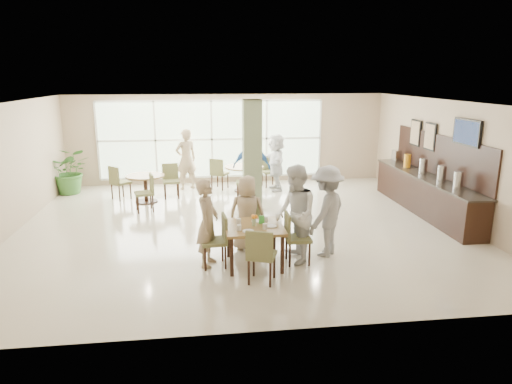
{
  "coord_description": "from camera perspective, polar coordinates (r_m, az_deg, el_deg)",
  "views": [
    {
      "loc": [
        -0.89,
        -9.95,
        3.36
      ],
      "look_at": [
        0.2,
        -1.2,
        1.1
      ],
      "focal_mm": 32.0,
      "sensor_mm": 36.0,
      "label": 1
    }
  ],
  "objects": [
    {
      "name": "tabletop_clutter",
      "position": [
        8.14,
        -0.12,
        -3.88
      ],
      "size": [
        0.72,
        0.74,
        0.21
      ],
      "color": "white",
      "rests_on": "main_table"
    },
    {
      "name": "teen_far",
      "position": [
        8.92,
        -1.1,
        -2.65
      ],
      "size": [
        0.8,
        0.55,
        1.49
      ],
      "primitive_type": "imported",
      "rotation": [
        0.0,
        0.0,
        2.92
      ],
      "color": "tan",
      "rests_on": "ground"
    },
    {
      "name": "column",
      "position": [
        11.4,
        -0.5,
        4.47
      ],
      "size": [
        0.45,
        0.45,
        2.8
      ],
      "primitive_type": "cube",
      "color": "#647350",
      "rests_on": "ground"
    },
    {
      "name": "window_bank",
      "position": [
        14.55,
        -5.55,
        6.56
      ],
      "size": [
        7.0,
        0.04,
        7.0
      ],
      "color": "silver",
      "rests_on": "ground"
    },
    {
      "name": "round_table_left",
      "position": [
        12.71,
        -13.67,
        1.24
      ],
      "size": [
        1.04,
        1.04,
        0.75
      ],
      "color": "brown",
      "rests_on": "ground"
    },
    {
      "name": "chairs_table_left",
      "position": [
        12.68,
        -13.65,
        0.81
      ],
      "size": [
        1.95,
        1.88,
        0.95
      ],
      "color": "brown",
      "rests_on": "ground"
    },
    {
      "name": "chairs_table_right",
      "position": [
        13.56,
        -1.43,
        2.08
      ],
      "size": [
        2.12,
        1.87,
        0.95
      ],
      "color": "brown",
      "rests_on": "ground"
    },
    {
      "name": "adult_standing",
      "position": [
        13.89,
        -8.73,
        4.06
      ],
      "size": [
        0.79,
        0.68,
        1.83
      ],
      "primitive_type": "imported",
      "rotation": [
        0.0,
        0.0,
        3.58
      ],
      "color": "tan",
      "rests_on": "ground"
    },
    {
      "name": "wall_tv",
      "position": [
        11.09,
        24.85,
        6.79
      ],
      "size": [
        0.06,
        1.0,
        0.58
      ],
      "color": "black",
      "rests_on": "ground"
    },
    {
      "name": "adult_b",
      "position": [
        13.65,
        2.52,
        3.74
      ],
      "size": [
        0.68,
        1.57,
        1.69
      ],
      "primitive_type": "imported",
      "rotation": [
        0.0,
        0.0,
        -1.57
      ],
      "color": "white",
      "rests_on": "ground"
    },
    {
      "name": "round_table_right",
      "position": [
        13.56,
        -1.48,
        2.54
      ],
      "size": [
        1.15,
        1.15,
        0.75
      ],
      "color": "brown",
      "rests_on": "ground"
    },
    {
      "name": "room_shell",
      "position": [
        10.13,
        -1.97,
        4.95
      ],
      "size": [
        10.0,
        10.0,
        10.0
      ],
      "color": "white",
      "rests_on": "ground"
    },
    {
      "name": "buffet_counter",
      "position": [
        12.19,
        20.42,
        0.13
      ],
      "size": [
        0.64,
        4.7,
        1.95
      ],
      "color": "black",
      "rests_on": "ground"
    },
    {
      "name": "main_table",
      "position": [
        8.21,
        -0.24,
        -4.78
      ],
      "size": [
        1.04,
        1.04,
        0.75
      ],
      "color": "brown",
      "rests_on": "ground"
    },
    {
      "name": "framed_art_b",
      "position": [
        13.21,
        19.32,
        7.0
      ],
      "size": [
        0.05,
        0.55,
        0.7
      ],
      "color": "black",
      "rests_on": "ground"
    },
    {
      "name": "chairs_main_table",
      "position": [
        8.28,
        0.11,
        -6.02
      ],
      "size": [
        2.01,
        1.97,
        0.95
      ],
      "color": "brown",
      "rests_on": "ground"
    },
    {
      "name": "framed_art_a",
      "position": [
        12.5,
        20.92,
        6.49
      ],
      "size": [
        0.05,
        0.55,
        0.7
      ],
      "color": "black",
      "rests_on": "ground"
    },
    {
      "name": "ground",
      "position": [
        10.54,
        -1.89,
        -4.22
      ],
      "size": [
        10.0,
        10.0,
        0.0
      ],
      "primitive_type": "plane",
      "color": "beige",
      "rests_on": "ground"
    },
    {
      "name": "teen_standing",
      "position": [
        8.72,
        8.82,
        -2.39
      ],
      "size": [
        1.22,
        1.28,
        1.74
      ],
      "primitive_type": "imported",
      "rotation": [
        0.0,
        0.0,
        -2.28
      ],
      "color": "#9F9FA1",
      "rests_on": "ground"
    },
    {
      "name": "teen_right",
      "position": [
        8.33,
        4.93,
        -2.81
      ],
      "size": [
        0.73,
        0.92,
        1.82
      ],
      "primitive_type": "imported",
      "rotation": [
        0.0,
        0.0,
        -1.52
      ],
      "color": "white",
      "rests_on": "ground"
    },
    {
      "name": "adult_a",
      "position": [
        12.6,
        -0.55,
        3.12
      ],
      "size": [
        1.2,
        0.92,
        1.81
      ],
      "primitive_type": "imported",
      "rotation": [
        0.0,
        0.0,
        -0.34
      ],
      "color": "#4280C8",
      "rests_on": "ground"
    },
    {
      "name": "teen_left",
      "position": [
        8.22,
        -6.08,
        -3.87
      ],
      "size": [
        0.54,
        0.67,
        1.6
      ],
      "primitive_type": "imported",
      "rotation": [
        0.0,
        0.0,
        1.27
      ],
      "color": "tan",
      "rests_on": "ground"
    },
    {
      "name": "potted_plant",
      "position": [
        14.29,
        -22.21,
        2.48
      ],
      "size": [
        1.25,
        1.25,
        1.36
      ],
      "primitive_type": "imported",
      "rotation": [
        0.0,
        0.0,
        0.02
      ],
      "color": "#386F2C",
      "rests_on": "ground"
    }
  ]
}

